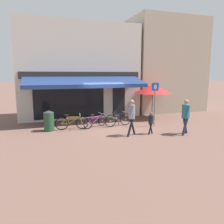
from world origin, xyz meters
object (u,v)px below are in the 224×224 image
bicycle_orange (72,123)px  bicycle_black (118,120)px  parking_sign (155,100)px  bicycle_purple (95,121)px  pedestrian_adult (132,114)px  pedestrian_child (151,121)px  cafe_parasol (153,89)px  pedestrian_second_adult (186,113)px  litter_bin (49,121)px

bicycle_orange → bicycle_black: bicycle_orange is taller
parking_sign → bicycle_purple: bearing=166.2°
pedestrian_adult → pedestrian_child: bearing=-10.0°
pedestrian_adult → pedestrian_child: (1.03, -0.05, -0.42)m
pedestrian_child → cafe_parasol: 4.49m
cafe_parasol → parking_sign: bearing=-116.1°
bicycle_orange → pedestrian_child: (3.63, -2.18, 0.31)m
pedestrian_child → pedestrian_adult: bearing=168.9°
bicycle_orange → bicycle_black: size_ratio=1.07×
parking_sign → pedestrian_second_adult: bearing=-73.3°
bicycle_purple → cafe_parasol: 4.95m
bicycle_purple → pedestrian_adult: 2.65m
bicycle_black → parking_sign: size_ratio=0.67×
bicycle_black → parking_sign: 2.41m
bicycle_black → cafe_parasol: 3.84m
pedestrian_second_adult → parking_sign: 2.18m
bicycle_orange → pedestrian_second_adult: size_ratio=1.03×
pedestrian_adult → pedestrian_child: pedestrian_adult is taller
litter_bin → cafe_parasol: bearing=11.6°
pedestrian_second_adult → parking_sign: bearing=95.7°
pedestrian_child → parking_sign: parking_sign is taller
bicycle_black → pedestrian_adult: size_ratio=0.95×
pedestrian_child → parking_sign: bearing=46.4°
bicycle_orange → pedestrian_second_adult: bearing=-22.3°
bicycle_purple → litter_bin: 2.55m
bicycle_purple → pedestrian_child: size_ratio=1.39×
pedestrian_second_adult → parking_sign: parking_sign is taller
bicycle_orange → parking_sign: bearing=-3.6°
pedestrian_child → cafe_parasol: size_ratio=0.44×
pedestrian_child → pedestrian_second_adult: (1.62, -0.59, 0.38)m
litter_bin → parking_sign: bearing=-8.4°
bicycle_black → cafe_parasol: cafe_parasol is taller
bicycle_purple → pedestrian_second_adult: 4.89m
bicycle_black → pedestrian_second_adult: bearing=-55.6°
bicycle_orange → cafe_parasol: bearing=20.5°
pedestrian_second_adult → cafe_parasol: bearing=72.2°
bicycle_purple → bicycle_black: bearing=-32.4°
bicycle_black → litter_bin: (-3.87, 0.16, 0.17)m
bicycle_purple → cafe_parasol: size_ratio=0.62×
bicycle_orange → pedestrian_adult: pedestrian_adult is taller
pedestrian_second_adult → pedestrian_adult: bearing=155.6°
bicycle_orange → cafe_parasol: 6.19m
bicycle_purple → parking_sign: 3.62m
bicycle_purple → bicycle_orange: bearing=155.4°
bicycle_black → pedestrian_second_adult: pedestrian_second_adult is taller
pedestrian_child → pedestrian_second_adult: size_ratio=0.64×
pedestrian_child → bicycle_orange: bearing=140.5°
pedestrian_child → cafe_parasol: (2.14, 3.73, 1.31)m
bicycle_purple → cafe_parasol: cafe_parasol is taller
pedestrian_second_adult → bicycle_purple: bearing=133.1°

